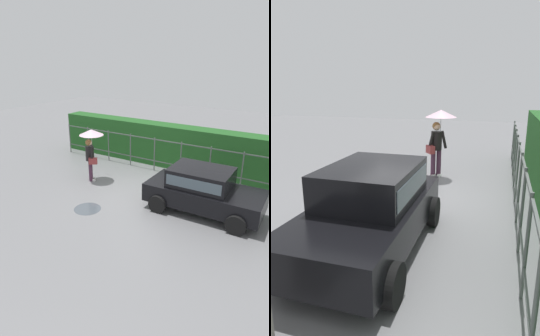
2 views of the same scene
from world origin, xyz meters
TOP-DOWN VIEW (x-y plane):
  - ground_plane at (0.00, 0.00)m, footprint 40.00×40.00m
  - car at (2.36, 0.10)m, footprint 3.77×1.92m
  - pedestrian at (-2.38, 0.25)m, footprint 0.96×0.96m
  - fence_section at (-0.14, 2.54)m, footprint 11.32×0.05m
  - hedge_row at (-0.14, 3.49)m, footprint 12.27×0.90m
  - puddle_near at (-0.90, -1.81)m, footprint 0.90×0.90m

SIDE VIEW (x-z plane):
  - ground_plane at x=0.00m, z-range 0.00..0.00m
  - puddle_near at x=-0.90m, z-range 0.00..0.00m
  - car at x=2.36m, z-range 0.06..1.54m
  - fence_section at x=-0.14m, z-range 0.08..1.58m
  - hedge_row at x=-0.14m, z-range 0.00..1.90m
  - pedestrian at x=-2.38m, z-range 0.51..2.61m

